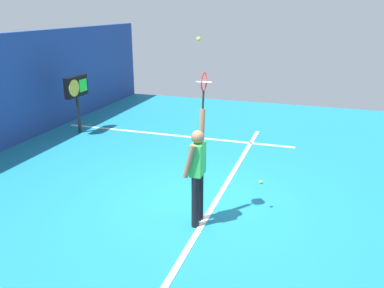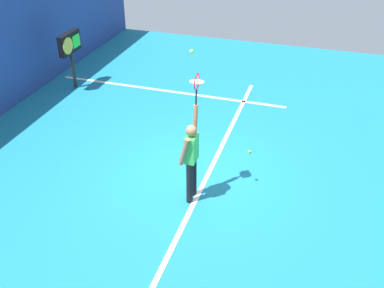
{
  "view_description": "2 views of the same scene",
  "coord_description": "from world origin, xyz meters",
  "views": [
    {
      "loc": [
        -6.71,
        -2.06,
        3.58
      ],
      "look_at": [
        -1.02,
        -0.18,
        1.54
      ],
      "focal_mm": 37.64,
      "sensor_mm": 36.0,
      "label": 1
    },
    {
      "loc": [
        -7.57,
        -2.37,
        5.74
      ],
      "look_at": [
        -0.6,
        -0.15,
        1.18
      ],
      "focal_mm": 41.84,
      "sensor_mm": 36.0,
      "label": 2
    }
  ],
  "objects": [
    {
      "name": "ground_plane",
      "position": [
        0.0,
        0.0,
        0.0
      ],
      "size": [
        18.0,
        18.0,
        0.0
      ],
      "primitive_type": "plane",
      "color": "teal"
    },
    {
      "name": "court_baseline",
      "position": [
        0.0,
        -0.29,
        0.01
      ],
      "size": [
        10.0,
        0.1,
        0.01
      ],
      "primitive_type": "cube",
      "color": "white",
      "rests_on": "ground_plane"
    },
    {
      "name": "court_sideline",
      "position": [
        3.84,
        2.0,
        0.01
      ],
      "size": [
        0.1,
        7.0,
        0.01
      ],
      "primitive_type": "cube",
      "color": "white",
      "rests_on": "ground_plane"
    },
    {
      "name": "tennis_player",
      "position": [
        -0.77,
        -0.19,
        1.01
      ],
      "size": [
        0.56,
        0.31,
        1.99
      ],
      "color": "black",
      "rests_on": "ground_plane"
    },
    {
      "name": "tennis_racket",
      "position": [
        -0.45,
        -0.19,
        2.39
      ],
      "size": [
        0.35,
        0.27,
        0.62
      ],
      "color": "black"
    },
    {
      "name": "tennis_ball",
      "position": [
        -0.81,
        -0.21,
        3.13
      ],
      "size": [
        0.07,
        0.07,
        0.07
      ],
      "primitive_type": "sphere",
      "color": "#CCE033"
    },
    {
      "name": "scoreboard_clock",
      "position": [
        3.26,
        4.79,
        1.32
      ],
      "size": [
        0.96,
        0.2,
        1.7
      ],
      "color": "black",
      "rests_on": "ground_plane"
    },
    {
      "name": "spare_ball",
      "position": [
        1.25,
        -0.98,
        0.03
      ],
      "size": [
        0.07,
        0.07,
        0.07
      ],
      "primitive_type": "sphere",
      "color": "#CCE033",
      "rests_on": "ground_plane"
    }
  ]
}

